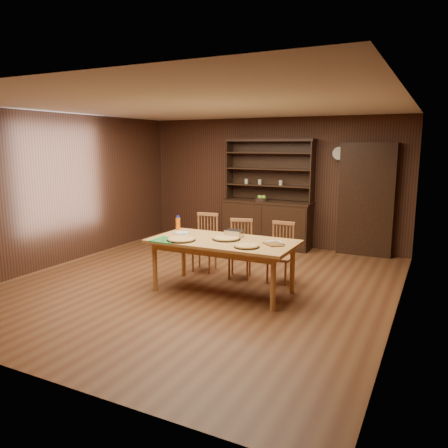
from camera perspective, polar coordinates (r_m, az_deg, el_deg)
The scene contains 20 objects.
floor at distance 6.65m, azimuth -3.07°, elevation -7.77°, with size 6.00×6.00×0.00m, color brown.
room_shell at distance 6.34m, azimuth -3.21°, elevation 5.91°, with size 6.00×6.00×6.00m.
china_hutch at distance 8.94m, azimuth 5.66°, elevation 0.84°, with size 1.84×0.52×2.17m.
doorway at distance 8.54m, azimuth 18.08°, elevation 3.00°, with size 1.00×0.18×2.10m, color black.
wall_clock at distance 8.63m, azimuth 14.81°, elevation 8.91°, with size 0.30×0.05×0.30m.
dining_table at distance 6.12m, azimuth -0.14°, elevation -2.78°, with size 2.04×1.02×0.75m.
chair_left at distance 7.25m, azimuth -2.40°, elevation -2.14°, with size 0.43×0.41×0.95m.
chair_center at distance 6.89m, azimuth 2.16°, elevation -2.95°, with size 0.45×0.44×0.92m.
chair_right at distance 6.70m, azimuth 7.47°, elevation -3.42°, with size 0.38×0.36×0.91m.
pizza_left at distance 6.10m, azimuth -5.62°, elevation -2.02°, with size 0.40×0.40×0.04m.
pizza_right at distance 5.68m, azimuth 2.98°, elevation -2.89°, with size 0.34×0.34×0.04m.
pizza_center at distance 6.13m, azimuth 0.31°, elevation -1.89°, with size 0.40×0.40×0.04m.
cooling_rack at distance 6.14m, azimuth -7.65°, elevation -2.05°, with size 0.33×0.33×0.02m, color #0EB85A, non-canonical shape.
plate_left at distance 6.60m, azimuth -5.52°, elevation -1.13°, with size 0.23×0.23×0.02m.
plate_right at distance 5.95m, azimuth 6.55°, elevation -2.42°, with size 0.24×0.24×0.02m.
foil_dish at distance 6.32m, azimuth 1.34°, elevation -1.23°, with size 0.25×0.18×0.10m, color white.
juice_bottle at distance 6.88m, azimuth -6.03°, elevation 0.10°, with size 0.07×0.07×0.22m.
pot_holder_a at distance 5.83m, azimuth 6.77°, elevation -2.73°, with size 0.18×0.18×0.01m, color #A91413.
pot_holder_b at distance 5.88m, azimuth 6.48°, elevation -2.57°, with size 0.22×0.22×0.02m, color #A91413.
fruit_bowl at distance 8.86m, azimuth 4.95°, elevation 3.30°, with size 0.28×0.28×0.12m.
Camera 1 is at (3.14, -5.48, 2.07)m, focal length 35.00 mm.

